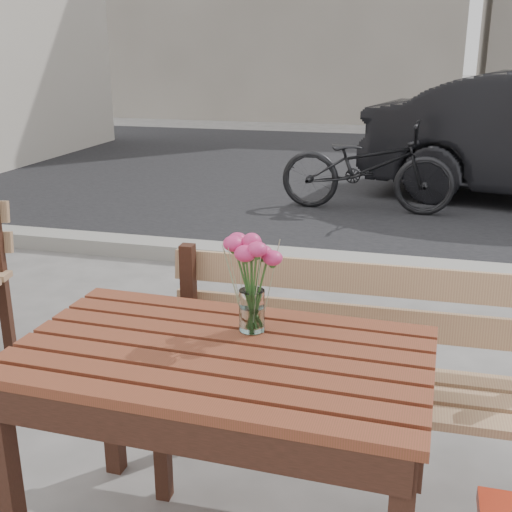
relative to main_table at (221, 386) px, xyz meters
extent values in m
cube|color=black|center=(0.15, 6.90, -0.62)|extent=(30.00, 8.00, 0.00)
cube|color=gray|center=(0.15, 2.90, -0.56)|extent=(30.00, 0.25, 0.12)
cube|color=brown|center=(0.00, 0.00, 0.11)|extent=(1.23, 0.74, 0.03)
cube|color=black|center=(-0.56, -0.29, -0.27)|extent=(0.06, 0.06, 0.72)
cube|color=black|center=(-0.55, 0.32, -0.27)|extent=(0.06, 0.06, 0.72)
cube|color=black|center=(0.56, 0.29, -0.27)|extent=(0.06, 0.06, 0.72)
cube|color=#A57955|center=(0.36, 0.39, -0.16)|extent=(1.45, 0.42, 0.03)
cube|color=#A57955|center=(0.35, 0.60, 0.08)|extent=(1.45, 0.06, 0.39)
cube|color=black|center=(-0.30, 0.21, -0.39)|extent=(0.05, 0.05, 0.48)
cube|color=black|center=(-0.31, 0.54, -0.18)|extent=(0.05, 0.05, 0.88)
cylinder|color=white|center=(0.05, 0.15, 0.19)|extent=(0.08, 0.08, 0.13)
cylinder|color=#336429|center=(0.05, 0.15, 0.26)|extent=(0.05, 0.05, 0.27)
cube|color=black|center=(-1.57, 1.10, -0.19)|extent=(0.06, 0.06, 0.87)
imported|color=black|center=(-0.02, 4.81, -0.17)|extent=(1.74, 0.65, 0.90)
camera|label=1|loc=(0.53, -1.61, 0.96)|focal=45.00mm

